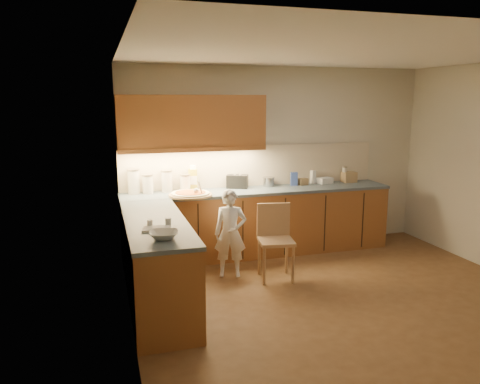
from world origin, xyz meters
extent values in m
plane|color=brown|center=(0.00, 0.00, 0.00)|extent=(4.50, 4.50, 0.00)
cube|color=beige|center=(0.00, 2.00, 1.30)|extent=(4.50, 0.04, 2.60)
cube|color=beige|center=(-2.25, 0.00, 1.30)|extent=(0.04, 4.00, 2.60)
cube|color=white|center=(0.00, 0.00, 2.60)|extent=(4.50, 4.00, 0.04)
cube|color=brown|center=(-0.38, 1.70, 0.44)|extent=(3.75, 0.60, 0.88)
cube|color=brown|center=(-1.95, 0.40, 0.44)|extent=(0.60, 2.00, 0.88)
cube|color=#41515C|center=(-0.37, 1.70, 0.90)|extent=(3.77, 0.62, 0.04)
cube|color=#41515C|center=(-1.95, 0.40, 0.90)|extent=(0.62, 2.02, 0.04)
cube|color=black|center=(-1.90, 1.40, 0.44)|extent=(0.02, 0.01, 0.80)
cube|color=black|center=(-1.30, 1.40, 0.44)|extent=(0.02, 0.01, 0.80)
cube|color=black|center=(-0.70, 1.40, 0.44)|extent=(0.02, 0.01, 0.80)
cube|color=black|center=(-0.10, 1.40, 0.44)|extent=(0.02, 0.01, 0.80)
cube|color=black|center=(0.50, 1.40, 0.44)|extent=(0.02, 0.01, 0.80)
cube|color=black|center=(1.10, 1.40, 0.44)|extent=(0.02, 0.01, 0.80)
cube|color=beige|center=(-0.38, 1.99, 1.21)|extent=(3.75, 0.02, 0.58)
cube|color=brown|center=(-1.27, 1.82, 1.85)|extent=(1.95, 0.35, 0.70)
cube|color=brown|center=(-1.27, 1.65, 1.50)|extent=(1.95, 0.02, 0.06)
cylinder|color=tan|center=(-1.37, 1.52, 0.93)|extent=(0.56, 0.56, 0.02)
cylinder|color=#FAEEC4|center=(-1.37, 1.52, 0.95)|extent=(0.49, 0.49, 0.02)
cylinder|color=#BB4C19|center=(-1.37, 1.52, 0.97)|extent=(0.39, 0.39, 0.01)
sphere|color=white|center=(-1.30, 1.47, 0.99)|extent=(0.07, 0.07, 0.07)
cylinder|color=white|center=(-1.26, 1.41, 1.03)|extent=(0.10, 0.11, 0.23)
imported|color=white|center=(-0.99, 0.98, 0.54)|extent=(0.45, 0.36, 1.08)
cylinder|color=tan|center=(-0.70, 0.57, 0.23)|extent=(0.04, 0.04, 0.46)
cylinder|color=tan|center=(-0.36, 0.51, 0.23)|extent=(0.04, 0.04, 0.46)
cylinder|color=tan|center=(-0.64, 0.91, 0.23)|extent=(0.04, 0.04, 0.46)
cylinder|color=tan|center=(-0.30, 0.85, 0.23)|extent=(0.04, 0.04, 0.46)
cube|color=tan|center=(-0.50, 0.71, 0.48)|extent=(0.47, 0.47, 0.04)
cube|color=tan|center=(-0.47, 0.89, 0.70)|extent=(0.41, 0.10, 0.41)
imported|color=silver|center=(-1.95, -0.26, 0.95)|extent=(0.31, 0.31, 0.06)
cylinder|color=silver|center=(-2.05, 1.88, 1.07)|extent=(0.15, 0.15, 0.31)
cylinder|color=gray|center=(-2.05, 1.88, 1.24)|extent=(0.17, 0.17, 0.02)
cylinder|color=white|center=(-1.88, 1.84, 1.04)|extent=(0.14, 0.14, 0.24)
cylinder|color=gray|center=(-1.88, 1.84, 1.17)|extent=(0.15, 0.15, 0.02)
cylinder|color=beige|center=(-1.62, 1.89, 1.06)|extent=(0.15, 0.15, 0.28)
cylinder|color=tan|center=(-1.62, 1.89, 1.21)|extent=(0.16, 0.16, 0.02)
cylinder|color=beige|center=(-1.38, 1.85, 1.03)|extent=(0.14, 0.14, 0.22)
cylinder|color=gray|center=(-1.38, 1.85, 1.15)|extent=(0.14, 0.14, 0.02)
cube|color=gold|center=(-1.26, 1.88, 1.07)|extent=(0.14, 0.11, 0.29)
cube|color=white|center=(-1.26, 1.88, 1.24)|extent=(0.09, 0.07, 0.05)
cube|color=black|center=(-0.64, 1.87, 1.01)|extent=(0.33, 0.27, 0.19)
cube|color=#A6A6AB|center=(-0.67, 1.89, 1.11)|extent=(0.08, 0.13, 0.00)
cube|color=#A6A6AB|center=(-0.60, 1.86, 1.11)|extent=(0.08, 0.13, 0.00)
cylinder|color=#A7A7AC|center=(-0.17, 1.87, 0.98)|extent=(0.16, 0.16, 0.12)
cylinder|color=#A7A7AC|center=(-0.17, 1.87, 1.05)|extent=(0.17, 0.17, 0.01)
cube|color=#2E448C|center=(0.20, 1.82, 1.02)|extent=(0.11, 0.09, 0.19)
cube|color=#A18256|center=(0.34, 1.83, 0.97)|extent=(0.15, 0.12, 0.10)
cube|color=white|center=(0.54, 1.92, 1.01)|extent=(0.08, 0.08, 0.19)
cube|color=silver|center=(0.71, 1.85, 0.96)|extent=(0.24, 0.19, 0.08)
cylinder|color=silver|center=(1.04, 1.87, 1.03)|extent=(0.07, 0.07, 0.22)
cylinder|color=gray|center=(1.04, 1.87, 1.15)|extent=(0.08, 0.08, 0.02)
cube|color=tan|center=(1.10, 1.84, 1.00)|extent=(0.20, 0.16, 0.15)
cube|color=silver|center=(-1.98, 0.05, 0.93)|extent=(0.29, 0.25, 0.02)
cylinder|color=white|center=(-2.03, 0.16, 0.96)|extent=(0.06, 0.06, 0.07)
cylinder|color=silver|center=(-1.85, 0.16, 0.96)|extent=(0.07, 0.07, 0.07)
camera|label=1|loc=(-2.46, -4.31, 2.15)|focal=35.00mm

